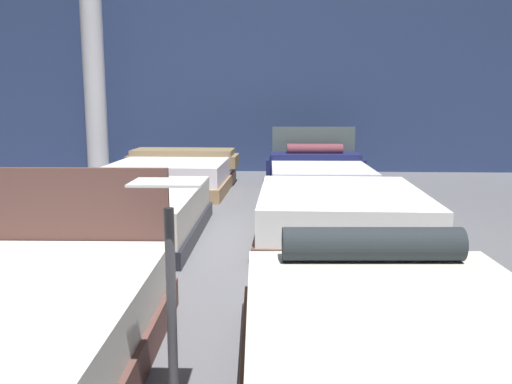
% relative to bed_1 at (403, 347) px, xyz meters
% --- Properties ---
extents(ground_plane, '(18.00, 18.00, 0.02)m').
position_rel_bed_1_xyz_m(ground_plane, '(-1.01, 2.32, -0.22)').
color(ground_plane, '#5B5B60').
extents(showroom_back_wall, '(18.00, 0.06, 3.50)m').
position_rel_bed_1_xyz_m(showroom_back_wall, '(-1.01, 7.71, 1.54)').
color(showroom_back_wall, navy).
rests_on(showroom_back_wall, ground_plane).
extents(bed_1, '(1.59, 2.01, 0.61)m').
position_rel_bed_1_xyz_m(bed_1, '(0.00, 0.00, 0.00)').
color(bed_1, brown).
rests_on(bed_1, ground_plane).
extents(bed_2, '(1.45, 2.16, 0.46)m').
position_rel_bed_1_xyz_m(bed_2, '(-2.07, 2.76, 0.01)').
color(bed_2, black).
rests_on(bed_2, ground_plane).
extents(bed_3, '(1.63, 2.04, 0.48)m').
position_rel_bed_1_xyz_m(bed_3, '(0.02, 2.74, 0.03)').
color(bed_3, brown).
rests_on(bed_3, ground_plane).
extents(bed_4, '(1.74, 2.13, 0.55)m').
position_rel_bed_1_xyz_m(bed_4, '(-2.11, 5.53, 0.04)').
color(bed_4, '#926F4C').
rests_on(bed_4, ground_plane).
extents(bed_5, '(1.56, 2.19, 0.89)m').
position_rel_bed_1_xyz_m(bed_5, '(0.01, 5.54, 0.02)').
color(bed_5, '#4C5957').
rests_on(bed_5, ground_plane).
extents(price_sign, '(0.28, 0.24, 1.04)m').
position_rel_bed_1_xyz_m(price_sign, '(-1.01, -0.34, 0.19)').
color(price_sign, '#3F3F44').
rests_on(price_sign, ground_plane).
extents(support_pillar, '(0.37, 0.37, 3.50)m').
position_rel_bed_1_xyz_m(support_pillar, '(-3.79, 7.05, 1.54)').
color(support_pillar, silver).
rests_on(support_pillar, ground_plane).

